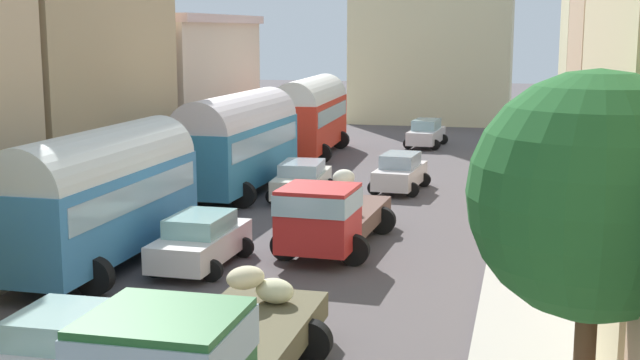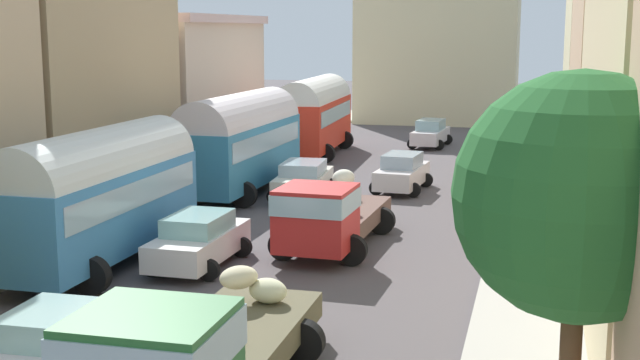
{
  "view_description": "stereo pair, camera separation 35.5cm",
  "coord_description": "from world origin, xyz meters",
  "px_view_note": "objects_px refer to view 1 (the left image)",
  "views": [
    {
      "loc": [
        6.97,
        -7.07,
        6.73
      ],
      "look_at": [
        0.0,
        21.35,
        1.54
      ],
      "focal_mm": 47.68,
      "sensor_mm": 36.0,
      "label": 1
    },
    {
      "loc": [
        7.31,
        -6.98,
        6.73
      ],
      "look_at": [
        0.0,
        21.35,
        1.54
      ],
      "focal_mm": 47.68,
      "sensor_mm": 36.0,
      "label": 2
    }
  ],
  "objects_px": {
    "pedestrian_1": "(548,251)",
    "car_4": "(302,180)",
    "car_3": "(201,240)",
    "cargo_truck_0": "(199,355)",
    "parked_bus_2": "(238,139)",
    "parked_bus_3": "(311,112)",
    "car_1": "(426,133)",
    "cargo_truck_1": "(330,213)",
    "parked_bus_1": "(101,191)",
    "car_0": "(400,172)",
    "car_2": "(58,349)"
  },
  "relations": [
    {
      "from": "pedestrian_1",
      "to": "car_4",
      "type": "bearing_deg",
      "value": 132.82
    },
    {
      "from": "car_3",
      "to": "pedestrian_1",
      "type": "height_order",
      "value": "pedestrian_1"
    },
    {
      "from": "cargo_truck_0",
      "to": "parked_bus_2",
      "type": "bearing_deg",
      "value": 107.39
    },
    {
      "from": "parked_bus_3",
      "to": "pedestrian_1",
      "type": "distance_m",
      "value": 25.09
    },
    {
      "from": "car_1",
      "to": "cargo_truck_1",
      "type": "bearing_deg",
      "value": -90.06
    },
    {
      "from": "parked_bus_2",
      "to": "parked_bus_3",
      "type": "relative_size",
      "value": 1.0
    },
    {
      "from": "parked_bus_2",
      "to": "car_4",
      "type": "height_order",
      "value": "parked_bus_2"
    },
    {
      "from": "parked_bus_3",
      "to": "car_1",
      "type": "xyz_separation_m",
      "value": [
        5.69,
        4.85,
        -1.54
      ]
    },
    {
      "from": "cargo_truck_0",
      "to": "car_4",
      "type": "xyz_separation_m",
      "value": [
        -3.51,
        19.85,
        -0.54
      ]
    },
    {
      "from": "pedestrian_1",
      "to": "cargo_truck_0",
      "type": "bearing_deg",
      "value": -121.45
    },
    {
      "from": "parked_bus_1",
      "to": "parked_bus_3",
      "type": "bearing_deg",
      "value": 89.18
    },
    {
      "from": "car_0",
      "to": "car_2",
      "type": "distance_m",
      "value": 21.72
    },
    {
      "from": "cargo_truck_0",
      "to": "car_4",
      "type": "height_order",
      "value": "cargo_truck_0"
    },
    {
      "from": "car_2",
      "to": "cargo_truck_0",
      "type": "bearing_deg",
      "value": -16.39
    },
    {
      "from": "cargo_truck_0",
      "to": "cargo_truck_1",
      "type": "height_order",
      "value": "cargo_truck_0"
    },
    {
      "from": "car_1",
      "to": "cargo_truck_0",
      "type": "bearing_deg",
      "value": -89.28
    },
    {
      "from": "parked_bus_1",
      "to": "parked_bus_2",
      "type": "distance_m",
      "value": 11.43
    },
    {
      "from": "cargo_truck_0",
      "to": "cargo_truck_1",
      "type": "bearing_deg",
      "value": 92.33
    },
    {
      "from": "cargo_truck_1",
      "to": "car_0",
      "type": "bearing_deg",
      "value": 86.8
    },
    {
      "from": "car_0",
      "to": "pedestrian_1",
      "type": "xyz_separation_m",
      "value": [
        5.81,
        -12.74,
        0.21
      ]
    },
    {
      "from": "cargo_truck_0",
      "to": "car_0",
      "type": "xyz_separation_m",
      "value": [
        0.11,
        22.42,
        -0.51
      ]
    },
    {
      "from": "car_1",
      "to": "car_4",
      "type": "relative_size",
      "value": 0.97
    },
    {
      "from": "car_2",
      "to": "parked_bus_3",
      "type": "bearing_deg",
      "value": 95.37
    },
    {
      "from": "parked_bus_2",
      "to": "car_0",
      "type": "height_order",
      "value": "parked_bus_2"
    },
    {
      "from": "parked_bus_1",
      "to": "car_4",
      "type": "relative_size",
      "value": 1.89
    },
    {
      "from": "car_1",
      "to": "pedestrian_1",
      "type": "height_order",
      "value": "pedestrian_1"
    },
    {
      "from": "parked_bus_1",
      "to": "car_3",
      "type": "bearing_deg",
      "value": 11.54
    },
    {
      "from": "cargo_truck_0",
      "to": "car_1",
      "type": "relative_size",
      "value": 1.73
    },
    {
      "from": "car_2",
      "to": "car_4",
      "type": "height_order",
      "value": "car_2"
    },
    {
      "from": "car_3",
      "to": "car_4",
      "type": "xyz_separation_m",
      "value": [
        0.21,
        10.44,
        -0.01
      ]
    },
    {
      "from": "car_2",
      "to": "car_3",
      "type": "relative_size",
      "value": 0.89
    },
    {
      "from": "car_3",
      "to": "car_1",
      "type": "bearing_deg",
      "value": 83.13
    },
    {
      "from": "car_3",
      "to": "parked_bus_3",
      "type": "bearing_deg",
      "value": 96.25
    },
    {
      "from": "cargo_truck_1",
      "to": "pedestrian_1",
      "type": "height_order",
      "value": "cargo_truck_1"
    },
    {
      "from": "car_1",
      "to": "car_2",
      "type": "xyz_separation_m",
      "value": [
        -2.81,
        -35.53,
        -0.04
      ]
    },
    {
      "from": "car_0",
      "to": "car_1",
      "type": "height_order",
      "value": "car_0"
    },
    {
      "from": "cargo_truck_1",
      "to": "car_1",
      "type": "distance_m",
      "value": 24.63
    },
    {
      "from": "car_1",
      "to": "car_3",
      "type": "height_order",
      "value": "car_1"
    },
    {
      "from": "cargo_truck_0",
      "to": "car_3",
      "type": "relative_size",
      "value": 1.79
    },
    {
      "from": "cargo_truck_0",
      "to": "car_4",
      "type": "distance_m",
      "value": 20.17
    },
    {
      "from": "parked_bus_2",
      "to": "pedestrian_1",
      "type": "xyz_separation_m",
      "value": [
        12.27,
        -10.6,
        -1.28
      ]
    },
    {
      "from": "car_1",
      "to": "car_2",
      "type": "distance_m",
      "value": 35.64
    },
    {
      "from": "cargo_truck_0",
      "to": "car_2",
      "type": "xyz_separation_m",
      "value": [
        -3.27,
        0.96,
        -0.55
      ]
    },
    {
      "from": "parked_bus_3",
      "to": "car_0",
      "type": "bearing_deg",
      "value": -55.84
    },
    {
      "from": "parked_bus_3",
      "to": "car_2",
      "type": "xyz_separation_m",
      "value": [
        2.88,
        -30.68,
        -1.57
      ]
    },
    {
      "from": "parked_bus_1",
      "to": "parked_bus_3",
      "type": "relative_size",
      "value": 0.94
    },
    {
      "from": "car_0",
      "to": "car_3",
      "type": "bearing_deg",
      "value": -106.39
    },
    {
      "from": "parked_bus_2",
      "to": "car_4",
      "type": "bearing_deg",
      "value": -8.53
    },
    {
      "from": "parked_bus_1",
      "to": "car_4",
      "type": "xyz_separation_m",
      "value": [
        2.97,
        11.01,
        -1.43
      ]
    },
    {
      "from": "parked_bus_3",
      "to": "car_4",
      "type": "relative_size",
      "value": 2.02
    }
  ]
}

